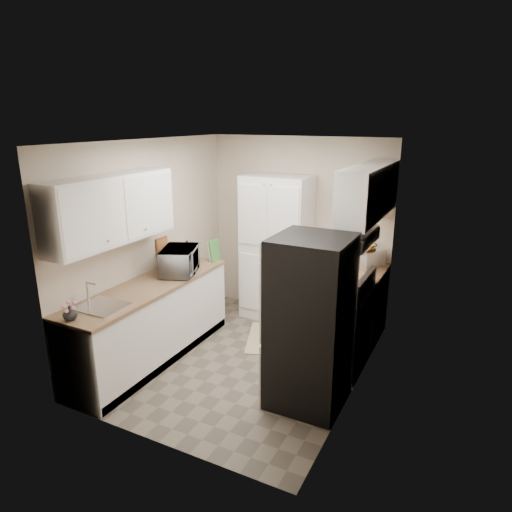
{
  "coord_description": "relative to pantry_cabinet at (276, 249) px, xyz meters",
  "views": [
    {
      "loc": [
        2.28,
        -4.2,
        2.73
      ],
      "look_at": [
        0.07,
        0.15,
        1.25
      ],
      "focal_mm": 32.0,
      "sensor_mm": 36.0,
      "label": 1
    }
  ],
  "objects": [
    {
      "name": "toaster_oven",
      "position": [
        1.24,
        0.02,
        0.03
      ],
      "size": [
        0.45,
        0.49,
        0.23
      ],
      "primitive_type": "cube",
      "rotation": [
        0.0,
        0.0,
        -0.43
      ],
      "color": "#BBBCC0",
      "rests_on": "countertop_right"
    },
    {
      "name": "pantry_cabinet",
      "position": [
        0.0,
        0.0,
        0.0
      ],
      "size": [
        0.9,
        0.55,
        2.0
      ],
      "primitive_type": "cube",
      "color": "white",
      "rests_on": "ground"
    },
    {
      "name": "cutting_board",
      "position": [
        -0.61,
        -0.63,
        0.06
      ],
      "size": [
        0.03,
        0.22,
        0.28
      ],
      "primitive_type": "cube",
      "rotation": [
        0.0,
        0.0,
        0.06
      ],
      "color": "#398735",
      "rests_on": "countertop_left"
    },
    {
      "name": "electric_range",
      "position": [
        1.17,
        -0.93,
        -0.52
      ],
      "size": [
        0.71,
        0.78,
        1.13
      ],
      "color": "#B7B7BC",
      "rests_on": "ground"
    },
    {
      "name": "countertop_left",
      "position": [
        -0.79,
        -1.75,
        -0.1
      ],
      "size": [
        0.63,
        2.33,
        0.04
      ],
      "primitive_type": "cube",
      "color": "#846647",
      "rests_on": "base_cabinet_left"
    },
    {
      "name": "base_cabinet_right",
      "position": [
        1.19,
        -0.12,
        -0.56
      ],
      "size": [
        0.6,
        0.8,
        0.88
      ],
      "primitive_type": "cube",
      "color": "white",
      "rests_on": "ground"
    },
    {
      "name": "refrigerator",
      "position": [
        1.14,
        -1.73,
        -0.15
      ],
      "size": [
        0.7,
        0.72,
        1.7
      ],
      "primitive_type": "cube",
      "color": "#B7B7BC",
      "rests_on": "ground"
    },
    {
      "name": "base_cabinet_left",
      "position": [
        -0.79,
        -1.75,
        -0.56
      ],
      "size": [
        0.6,
        2.3,
        0.88
      ],
      "primitive_type": "cube",
      "color": "white",
      "rests_on": "ground"
    },
    {
      "name": "kitchen_mat",
      "position": [
        0.24,
        -0.7,
        -0.99
      ],
      "size": [
        0.82,
        1.01,
        0.01
      ],
      "primitive_type": "cube",
      "rotation": [
        0.0,
        0.0,
        0.36
      ],
      "color": "#CCAD86",
      "rests_on": "ground"
    },
    {
      "name": "ground",
      "position": [
        0.2,
        -1.32,
        -1.0
      ],
      "size": [
        3.2,
        3.2,
        0.0
      ],
      "primitive_type": "plane",
      "color": "#665B4C",
      "rests_on": "ground"
    },
    {
      "name": "fruit_basket",
      "position": [
        1.24,
        0.0,
        0.2
      ],
      "size": [
        0.25,
        0.25,
        0.11
      ],
      "primitive_type": null,
      "rotation": [
        0.0,
        0.0,
        0.01
      ],
      "color": "orange",
      "rests_on": "toaster_oven"
    },
    {
      "name": "countertop_right",
      "position": [
        1.19,
        -0.12,
        -0.1
      ],
      "size": [
        0.63,
        0.83,
        0.04
      ],
      "primitive_type": "cube",
      "color": "#846647",
      "rests_on": "base_cabinet_right"
    },
    {
      "name": "room_shell",
      "position": [
        0.18,
        -1.32,
        0.63
      ],
      "size": [
        2.64,
        3.24,
        2.52
      ],
      "color": "beige",
      "rests_on": "ground"
    },
    {
      "name": "wine_bottle",
      "position": [
        -0.83,
        -0.93,
        0.06
      ],
      "size": [
        0.07,
        0.07,
        0.29
      ],
      "primitive_type": "cylinder",
      "color": "black",
      "rests_on": "countertop_left"
    },
    {
      "name": "microwave",
      "position": [
        -0.71,
        -1.26,
        0.08
      ],
      "size": [
        0.58,
        0.67,
        0.31
      ],
      "primitive_type": "imported",
      "rotation": [
        0.0,
        0.0,
        1.98
      ],
      "color": "silver",
      "rests_on": "countertop_left"
    },
    {
      "name": "flower_vase",
      "position": [
        -0.83,
        -2.82,
        -0.01
      ],
      "size": [
        0.16,
        0.16,
        0.14
      ],
      "primitive_type": "imported",
      "rotation": [
        0.0,
        0.0,
        0.21
      ],
      "color": "white",
      "rests_on": "countertop_left"
    }
  ]
}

